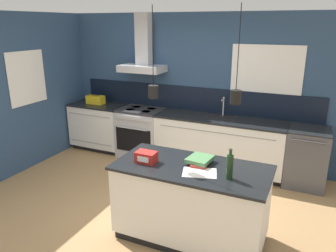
{
  "coord_description": "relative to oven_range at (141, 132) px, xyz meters",
  "views": [
    {
      "loc": [
        1.97,
        -3.42,
        2.42
      ],
      "look_at": [
        0.18,
        0.54,
        1.05
      ],
      "focal_mm": 35.0,
      "sensor_mm": 36.0,
      "label": 1
    }
  ],
  "objects": [
    {
      "name": "dishwasher",
      "position": [
        2.88,
        0.0,
        0.0
      ],
      "size": [
        0.6,
        0.65,
        0.91
      ],
      "color": "#4C4C51",
      "rests_on": "ground_plane"
    },
    {
      "name": "kitchen_island",
      "position": [
        1.73,
        -1.98,
        0.0
      ],
      "size": [
        1.72,
        0.84,
        0.91
      ],
      "color": "black",
      "rests_on": "ground_plane"
    },
    {
      "name": "red_supply_box",
      "position": [
        1.22,
        -2.08,
        0.52
      ],
      "size": [
        0.23,
        0.16,
        0.12
      ],
      "color": "red",
      "rests_on": "kitchen_island"
    },
    {
      "name": "bottle_on_island",
      "position": [
        2.18,
        -2.1,
        0.59
      ],
      "size": [
        0.07,
        0.07,
        0.32
      ],
      "color": "#193319",
      "rests_on": "kitchen_island"
    },
    {
      "name": "book_stack",
      "position": [
        1.79,
        -1.86,
        0.49
      ],
      "size": [
        0.28,
        0.35,
        0.07
      ],
      "color": "#B2332D",
      "rests_on": "kitchen_island"
    },
    {
      "name": "wall_left",
      "position": [
        -1.55,
        -0.99,
        0.85
      ],
      "size": [
        0.08,
        3.8,
        2.6
      ],
      "color": "navy",
      "rests_on": "ground_plane"
    },
    {
      "name": "counter_run_sink",
      "position": [
        1.49,
        0.01,
        0.01
      ],
      "size": [
        2.19,
        0.64,
        1.24
      ],
      "color": "black",
      "rests_on": "ground_plane"
    },
    {
      "name": "ground_plane",
      "position": [
        0.88,
        -1.69,
        -0.46
      ],
      "size": [
        16.0,
        16.0,
        0.0
      ],
      "primitive_type": "plane",
      "color": "#A87F51",
      "rests_on": "ground"
    },
    {
      "name": "oven_range",
      "position": [
        0.0,
        0.0,
        0.0
      ],
      "size": [
        0.81,
        0.66,
        0.91
      ],
      "color": "#B5B5BA",
      "rests_on": "ground_plane"
    },
    {
      "name": "wall_back",
      "position": [
        0.83,
        0.31,
        0.9
      ],
      "size": [
        5.6,
        2.4,
        2.6
      ],
      "color": "navy",
      "rests_on": "ground_plane"
    },
    {
      "name": "paper_pile",
      "position": [
        1.87,
        -2.1,
        0.46
      ],
      "size": [
        0.41,
        0.34,
        0.01
      ],
      "color": "silver",
      "rests_on": "kitchen_island"
    },
    {
      "name": "counter_run_left",
      "position": [
        -0.95,
        0.01,
        0.01
      ],
      "size": [
        1.09,
        0.64,
        0.91
      ],
      "color": "black",
      "rests_on": "ground_plane"
    },
    {
      "name": "yellow_toolbox",
      "position": [
        -1.01,
        0.0,
        0.54
      ],
      "size": [
        0.34,
        0.18,
        0.19
      ],
      "color": "gold",
      "rests_on": "counter_run_left"
    }
  ]
}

